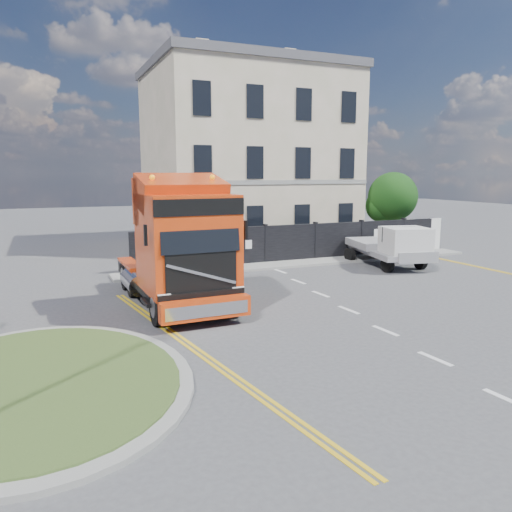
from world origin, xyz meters
name	(u,v)px	position (x,y,z in m)	size (l,w,h in m)	color
ground	(267,317)	(0.00, 0.00, 0.00)	(120.00, 120.00, 0.00)	#424244
traffic_island	(37,383)	(-7.00, -3.00, 0.08)	(6.80, 6.80, 0.17)	gray
hoarding_fence	(308,242)	(6.55, 9.00, 1.00)	(18.80, 0.25, 2.00)	black
georgian_building	(246,157)	(6.00, 16.50, 5.77)	(12.30, 10.30, 12.80)	beige
tree	(390,199)	(14.38, 12.10, 3.05)	(3.20, 3.20, 4.80)	#382619
pavement_far	(307,263)	(6.00, 8.10, 0.06)	(20.00, 1.60, 0.12)	gray
truck	(181,251)	(-2.32, 2.09, 2.04)	(3.00, 7.65, 4.55)	black
flatbed_pickup	(397,246)	(9.45, 5.17, 1.14)	(3.09, 5.46, 2.12)	gray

